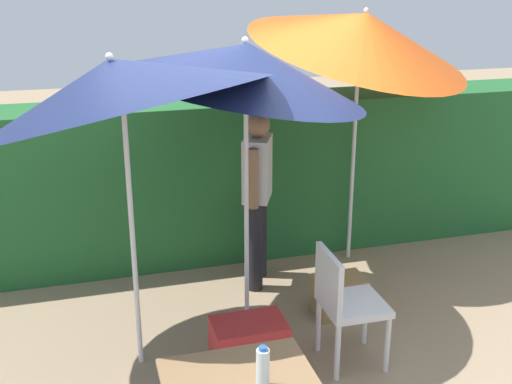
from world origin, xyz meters
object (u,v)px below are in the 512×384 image
(cooler_box, at_px, (249,346))
(person_vendor, at_px, (257,186))
(chair_plastic, at_px, (345,300))
(bottle_water, at_px, (263,368))
(umbrella_yellow, at_px, (363,33))
(crate_cardboard, at_px, (339,295))
(umbrella_orange, at_px, (117,86))
(umbrella_rainbow, at_px, (245,66))

(cooler_box, bearing_deg, person_vendor, 71.60)
(chair_plastic, height_order, cooler_box, chair_plastic)
(bottle_water, bearing_deg, chair_plastic, 49.07)
(umbrella_yellow, xyz_separation_m, bottle_water, (-1.74, -2.76, -1.37))
(umbrella_yellow, relative_size, cooler_box, 5.26)
(chair_plastic, distance_m, bottle_water, 1.44)
(person_vendor, height_order, cooler_box, person_vendor)
(chair_plastic, distance_m, crate_cardboard, 0.78)
(person_vendor, height_order, crate_cardboard, person_vendor)
(umbrella_yellow, bearing_deg, cooler_box, -133.34)
(umbrella_orange, height_order, bottle_water, umbrella_orange)
(umbrella_yellow, height_order, crate_cardboard, umbrella_yellow)
(umbrella_rainbow, distance_m, person_vendor, 1.32)
(umbrella_orange, bearing_deg, chair_plastic, -14.34)
(umbrella_rainbow, bearing_deg, bottle_water, -102.45)
(person_vendor, bearing_deg, cooler_box, -108.40)
(umbrella_rainbow, xyz_separation_m, umbrella_orange, (-0.95, -0.42, -0.03))
(crate_cardboard, bearing_deg, umbrella_orange, -170.61)
(umbrella_orange, bearing_deg, cooler_box, -19.33)
(chair_plastic, height_order, bottle_water, bottle_water)
(cooler_box, bearing_deg, umbrella_yellow, 46.66)
(umbrella_rainbow, xyz_separation_m, chair_plastic, (0.51, -0.79, -1.57))
(umbrella_orange, distance_m, crate_cardboard, 2.56)
(umbrella_yellow, height_order, bottle_water, umbrella_yellow)
(person_vendor, relative_size, crate_cardboard, 4.61)
(cooler_box, bearing_deg, bottle_water, -101.73)
(umbrella_orange, xyz_separation_m, crate_cardboard, (1.71, 0.28, -1.88))
(umbrella_rainbow, relative_size, crate_cardboard, 5.96)
(bottle_water, bearing_deg, umbrella_rainbow, 77.55)
(umbrella_orange, bearing_deg, umbrella_yellow, 30.03)
(umbrella_rainbow, bearing_deg, person_vendor, 66.53)
(umbrella_rainbow, distance_m, umbrella_yellow, 1.62)
(umbrella_yellow, distance_m, bottle_water, 3.54)
(cooler_box, relative_size, bottle_water, 2.18)
(umbrella_orange, relative_size, umbrella_yellow, 0.94)
(chair_plastic, relative_size, bottle_water, 3.71)
(person_vendor, bearing_deg, umbrella_orange, -139.75)
(umbrella_yellow, distance_m, person_vendor, 1.68)
(umbrella_rainbow, relative_size, person_vendor, 1.29)
(crate_cardboard, bearing_deg, chair_plastic, -111.09)
(person_vendor, distance_m, crate_cardboard, 1.18)
(umbrella_yellow, bearing_deg, person_vendor, -164.67)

